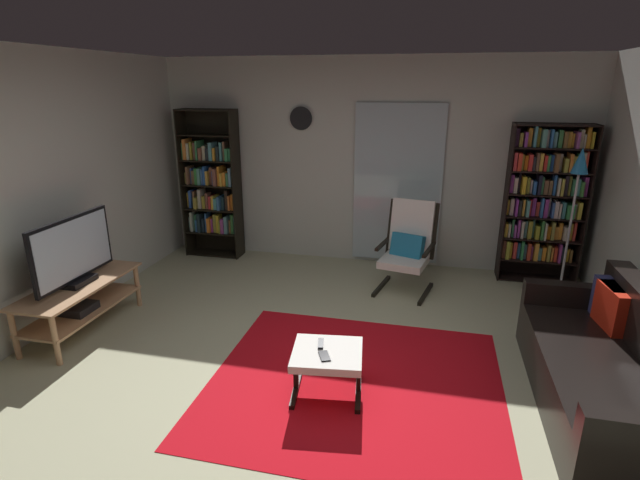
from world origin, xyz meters
The scene contains 15 objects.
ground_plane centered at (0.00, 0.00, 0.00)m, with size 7.02×7.02×0.00m, color #B3B28C.
wall_back centered at (0.00, 2.90, 1.30)m, with size 5.60×0.06×2.60m, color beige.
glass_door_panel centered at (0.41, 2.83, 1.05)m, with size 1.10×0.01×2.00m, color silver.
area_rug centered at (0.34, 0.05, 0.00)m, with size 2.28×2.09×0.01m, color red.
tv_stand centered at (-2.34, 0.32, 0.32)m, with size 0.51×1.28×0.48m.
television centered at (-2.34, 0.33, 0.79)m, with size 0.20×0.99×0.64m.
bookshelf_near_tv centered at (-2.04, 2.65, 0.96)m, with size 0.75×0.30×1.96m.
bookshelf_near_sofa centered at (2.10, 2.68, 0.99)m, with size 0.88×0.30×1.85m.
leather_sofa centered at (2.17, 0.17, 0.30)m, with size 0.82×1.97×0.83m.
lounge_armchair centered at (0.61, 2.04, 0.53)m, with size 0.68×0.75×1.02m.
ottoman centered at (0.15, -0.12, 0.30)m, with size 0.58×0.54×0.37m.
tv_remote centered at (0.09, -0.04, 0.37)m, with size 0.04×0.14×0.02m, color black.
cell_phone centered at (0.15, -0.20, 0.37)m, with size 0.07×0.14×0.01m, color black.
floor_lamp_by_shelf centered at (2.25, 2.02, 1.30)m, with size 0.22×0.22×1.67m.
wall_clock centered at (-0.84, 2.82, 1.85)m, with size 0.29×0.03×0.29m.
Camera 1 is at (0.83, -3.22, 2.27)m, focal length 27.12 mm.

